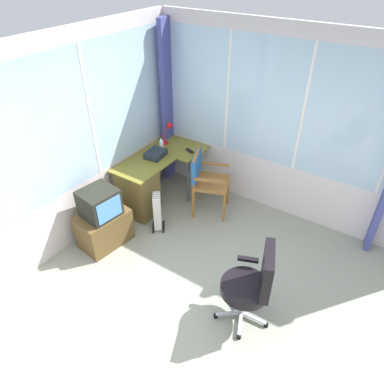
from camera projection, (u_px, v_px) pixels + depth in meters
name	position (u px, v px, depth m)	size (l,w,h in m)	color
ground	(204.00, 326.00, 3.74)	(5.54, 5.25, 0.06)	gray
north_window_panel	(42.00, 161.00, 3.94)	(4.54, 0.07, 2.58)	silver
east_window_panel	(300.00, 132.00, 4.54)	(0.07, 4.25, 2.58)	silver
curtain_corner	(168.00, 106.00, 5.39)	(0.30, 0.07, 2.48)	#464B94
desk	(140.00, 187.00, 5.09)	(1.40, 0.80, 0.73)	olive
desk_lamp	(169.00, 129.00, 5.38)	(0.24, 0.20, 0.35)	red
tv_remote	(190.00, 151.00, 5.26)	(0.04, 0.15, 0.02)	black
spray_bottle	(161.00, 145.00, 5.23)	(0.06, 0.06, 0.22)	silver
paper_tray	(156.00, 154.00, 5.12)	(0.30, 0.23, 0.09)	#20292F
wooden_armchair	(203.00, 175.00, 4.97)	(0.62, 0.63, 0.93)	#99622E
office_chair	(254.00, 282.00, 3.49)	(0.63, 0.56, 0.97)	#B7B7BF
tv_on_stand	(103.00, 220.00, 4.54)	(0.70, 0.53, 0.83)	brown
space_heater	(157.00, 211.00, 4.83)	(0.29, 0.27, 0.56)	silver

